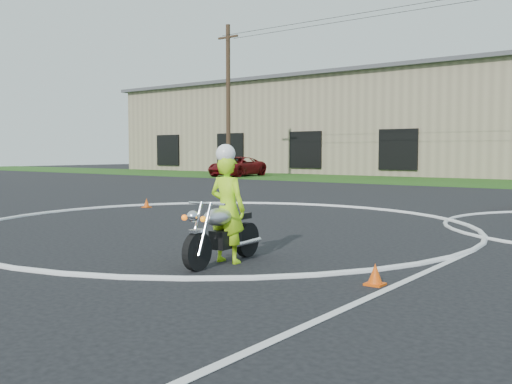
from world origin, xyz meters
The scene contains 8 objects.
ground centered at (0.00, 0.00, 0.00)m, with size 120.00×120.00×0.00m, color black.
grass_strip centered at (0.00, 27.00, 0.01)m, with size 120.00×10.00×0.02m, color #1E4714.
course_markings centered at (2.17, 4.35, 0.01)m, with size 19.05×19.05×0.12m.
primary_motorcycle centered at (3.14, -0.62, 0.51)m, with size 0.69×1.98×1.04m.
rider_primary_grp centered at (3.13, -0.49, 0.93)m, with size 0.67×0.48×1.93m.
pickup_grp centered at (-17.86, 25.38, 0.73)m, with size 3.00×5.48×1.46m.
traffic_cones centered at (4.89, 3.75, 0.14)m, with size 21.57×12.78×0.30m.
warehouse centered at (-18.00, 39.99, 4.16)m, with size 41.00×17.00×8.30m.
Camera 1 is at (9.10, -7.52, 1.80)m, focal length 40.00 mm.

